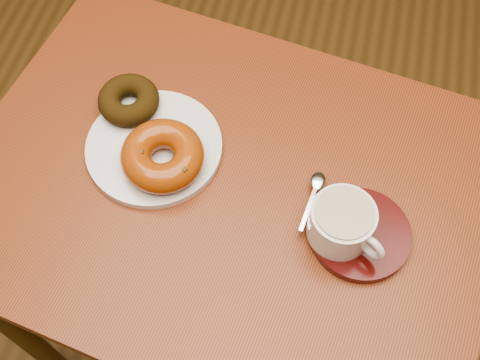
% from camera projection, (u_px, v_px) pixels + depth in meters
% --- Properties ---
extents(ground, '(6.00, 6.00, 0.00)m').
position_uv_depth(ground, '(162.00, 290.00, 1.55)').
color(ground, brown).
rests_on(ground, ground).
extents(cafe_table, '(0.86, 0.70, 0.73)m').
position_uv_depth(cafe_table, '(228.00, 219.00, 0.98)').
color(cafe_table, brown).
rests_on(cafe_table, ground).
extents(donut_plate, '(0.27, 0.27, 0.01)m').
position_uv_depth(donut_plate, '(154.00, 147.00, 0.90)').
color(donut_plate, silver).
rests_on(donut_plate, cafe_table).
extents(donut_cinnamon, '(0.10, 0.10, 0.03)m').
position_uv_depth(donut_cinnamon, '(129.00, 100.00, 0.91)').
color(donut_cinnamon, '#312009').
rests_on(donut_cinnamon, donut_plate).
extents(donut_caramel, '(0.15, 0.15, 0.04)m').
position_uv_depth(donut_caramel, '(162.00, 156.00, 0.86)').
color(donut_caramel, '#954110').
rests_on(donut_caramel, donut_plate).
extents(saucer, '(0.16, 0.16, 0.01)m').
position_uv_depth(saucer, '(360.00, 234.00, 0.83)').
color(saucer, '#3D0908').
rests_on(saucer, cafe_table).
extents(coffee_cup, '(0.11, 0.09, 0.06)m').
position_uv_depth(coffee_cup, '(342.00, 223.00, 0.79)').
color(coffee_cup, silver).
rests_on(coffee_cup, saucer).
extents(teaspoon, '(0.02, 0.10, 0.01)m').
position_uv_depth(teaspoon, '(316.00, 186.00, 0.85)').
color(teaspoon, silver).
rests_on(teaspoon, saucer).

